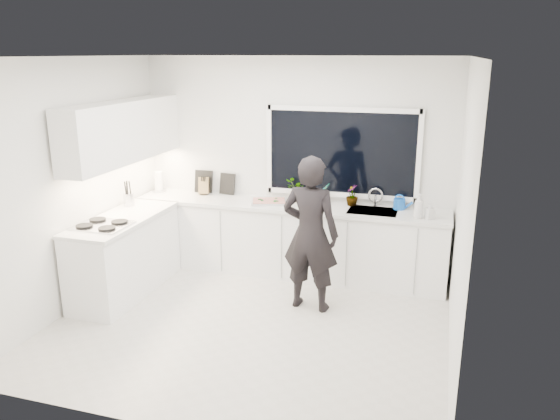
% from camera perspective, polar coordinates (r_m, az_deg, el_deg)
% --- Properties ---
extents(floor, '(4.00, 3.50, 0.02)m').
position_cam_1_polar(floor, '(5.85, -3.17, -11.87)').
color(floor, beige).
rests_on(floor, ground).
extents(wall_back, '(4.00, 0.02, 2.70)m').
position_cam_1_polar(wall_back, '(6.98, 1.59, 4.69)').
color(wall_back, white).
rests_on(wall_back, ground).
extents(wall_left, '(0.02, 3.50, 2.70)m').
position_cam_1_polar(wall_left, '(6.32, -20.80, 2.40)').
color(wall_left, white).
rests_on(wall_left, ground).
extents(wall_right, '(0.02, 3.50, 2.70)m').
position_cam_1_polar(wall_right, '(5.04, 18.57, -0.68)').
color(wall_right, white).
rests_on(wall_right, ground).
extents(ceiling, '(4.00, 3.50, 0.02)m').
position_cam_1_polar(ceiling, '(5.17, -3.66, 15.82)').
color(ceiling, white).
rests_on(ceiling, wall_back).
extents(window, '(1.80, 0.02, 1.00)m').
position_cam_1_polar(window, '(6.78, 6.44, 5.97)').
color(window, black).
rests_on(window, wall_back).
extents(base_cabinets_back, '(3.92, 0.58, 0.88)m').
position_cam_1_polar(base_cabinets_back, '(6.94, 0.85, -3.18)').
color(base_cabinets_back, white).
rests_on(base_cabinets_back, floor).
extents(base_cabinets_left, '(0.58, 1.60, 0.88)m').
position_cam_1_polar(base_cabinets_left, '(6.66, -15.87, -4.68)').
color(base_cabinets_left, white).
rests_on(base_cabinets_left, floor).
extents(countertop_back, '(3.94, 0.62, 0.04)m').
position_cam_1_polar(countertop_back, '(6.79, 0.84, 0.46)').
color(countertop_back, silver).
rests_on(countertop_back, base_cabinets_back).
extents(countertop_left, '(0.62, 1.60, 0.04)m').
position_cam_1_polar(countertop_left, '(6.51, -16.18, -0.89)').
color(countertop_left, silver).
rests_on(countertop_left, base_cabinets_left).
extents(upper_cabinets, '(0.34, 2.10, 0.70)m').
position_cam_1_polar(upper_cabinets, '(6.66, -16.07, 7.88)').
color(upper_cabinets, white).
rests_on(upper_cabinets, wall_left).
extents(sink, '(0.58, 0.42, 0.14)m').
position_cam_1_polar(sink, '(6.61, 9.65, -0.49)').
color(sink, silver).
rests_on(sink, countertop_back).
extents(faucet, '(0.03, 0.03, 0.22)m').
position_cam_1_polar(faucet, '(6.76, 9.94, 1.27)').
color(faucet, silver).
rests_on(faucet, countertop_back).
extents(stovetop, '(0.56, 0.48, 0.03)m').
position_cam_1_polar(stovetop, '(6.24, -18.08, -1.47)').
color(stovetop, black).
rests_on(stovetop, countertop_left).
extents(person, '(0.66, 0.47, 1.72)m').
position_cam_1_polar(person, '(5.88, 3.19, -2.52)').
color(person, black).
rests_on(person, floor).
extents(pizza_tray, '(0.52, 0.44, 0.03)m').
position_cam_1_polar(pizza_tray, '(6.83, -1.16, 0.86)').
color(pizza_tray, silver).
rests_on(pizza_tray, countertop_back).
extents(pizza, '(0.47, 0.40, 0.01)m').
position_cam_1_polar(pizza, '(6.83, -1.16, 0.99)').
color(pizza, red).
rests_on(pizza, pizza_tray).
extents(watering_can, '(0.15, 0.15, 0.13)m').
position_cam_1_polar(watering_can, '(6.70, 12.35, 0.62)').
color(watering_can, blue).
rests_on(watering_can, countertop_back).
extents(paper_towel_roll, '(0.14, 0.14, 0.26)m').
position_cam_1_polar(paper_towel_roll, '(7.55, -12.55, 2.86)').
color(paper_towel_roll, white).
rests_on(paper_towel_roll, countertop_back).
extents(knife_block, '(0.15, 0.13, 0.22)m').
position_cam_1_polar(knife_block, '(7.30, -7.97, 2.48)').
color(knife_block, olive).
rests_on(knife_block, countertop_back).
extents(utensil_crock, '(0.15, 0.15, 0.16)m').
position_cam_1_polar(utensil_crock, '(6.94, -15.51, 1.06)').
color(utensil_crock, silver).
rests_on(utensil_crock, countertop_left).
extents(picture_frame_large, '(0.22, 0.05, 0.28)m').
position_cam_1_polar(picture_frame_large, '(7.27, -5.52, 2.74)').
color(picture_frame_large, black).
rests_on(picture_frame_large, countertop_back).
extents(picture_frame_small, '(0.25, 0.02, 0.30)m').
position_cam_1_polar(picture_frame_small, '(7.40, -7.98, 2.98)').
color(picture_frame_small, black).
rests_on(picture_frame_small, countertop_back).
extents(herb_plants, '(0.95, 0.33, 0.28)m').
position_cam_1_polar(herb_plants, '(6.84, 3.42, 1.92)').
color(herb_plants, '#26662D').
rests_on(herb_plants, countertop_back).
extents(soap_bottles, '(0.26, 0.15, 0.28)m').
position_cam_1_polar(soap_bottles, '(6.38, 14.63, 0.26)').
color(soap_bottles, '#D8BF66').
rests_on(soap_bottles, countertop_back).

